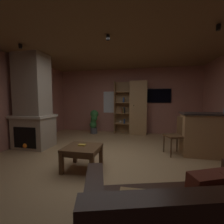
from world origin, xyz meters
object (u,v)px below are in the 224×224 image
stone_fireplace (33,106)px  potted_floor_plant (94,121)px  coffee_table (82,151)px  bookshelf_cabinet (136,108)px  kitchen_bar_counter (215,135)px  dining_chair (178,133)px  wall_mounted_tv (158,96)px  table_book_0 (82,145)px

stone_fireplace → potted_floor_plant: size_ratio=2.74×
stone_fireplace → coffee_table: 2.27m
bookshelf_cabinet → coffee_table: size_ratio=3.11×
kitchen_bar_counter → dining_chair: (-0.82, -0.03, 0.01)m
coffee_table → wall_mounted_tv: bearing=64.5°
coffee_table → potted_floor_plant: size_ratio=0.70×
wall_mounted_tv → table_book_0: bearing=-116.3°
bookshelf_cabinet → kitchen_bar_counter: bearing=-44.9°
table_book_0 → kitchen_bar_counter: bearing=23.7°
potted_floor_plant → wall_mounted_tv: bearing=10.7°
potted_floor_plant → wall_mounted_tv: 2.70m
dining_chair → bookshelf_cabinet: bearing=119.8°
bookshelf_cabinet → table_book_0: (-0.85, -3.18, -0.56)m
bookshelf_cabinet → kitchen_bar_counter: (1.96, -1.95, -0.50)m
wall_mounted_tv → coffee_table: bearing=-115.5°
bookshelf_cabinet → wall_mounted_tv: (0.83, 0.21, 0.48)m
stone_fireplace → potted_floor_plant: (1.07, 2.01, -0.66)m
kitchen_bar_counter → table_book_0: bearing=-156.3°
bookshelf_cabinet → dining_chair: size_ratio=2.23×
bookshelf_cabinet → kitchen_bar_counter: size_ratio=1.36×
potted_floor_plant → kitchen_bar_counter: bearing=-25.2°
stone_fireplace → bookshelf_cabinet: 3.53m
table_book_0 → stone_fireplace: bearing=153.7°
coffee_table → dining_chair: 2.32m
wall_mounted_tv → dining_chair: bearing=-82.0°
stone_fireplace → dining_chair: size_ratio=2.80×
table_book_0 → dining_chair: bearing=31.2°
kitchen_bar_counter → stone_fireplace: bearing=-176.1°
dining_chair → coffee_table: bearing=-147.3°
stone_fireplace → table_book_0: stone_fireplace is taller
kitchen_bar_counter → coffee_table: kitchen_bar_counter is taller
coffee_table → wall_mounted_tv: wall_mounted_tv is taller
coffee_table → dining_chair: size_ratio=0.72×
stone_fireplace → wall_mounted_tv: bearing=35.0°
table_book_0 → potted_floor_plant: potted_floor_plant is taller
bookshelf_cabinet → coffee_table: bookshelf_cabinet is taller
kitchen_bar_counter → dining_chair: kitchen_bar_counter is taller
bookshelf_cabinet → potted_floor_plant: (-1.64, -0.26, -0.51)m
bookshelf_cabinet → potted_floor_plant: 1.73m
stone_fireplace → potted_floor_plant: bearing=62.1°
kitchen_bar_counter → dining_chair: 0.83m
table_book_0 → wall_mounted_tv: bearing=63.7°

